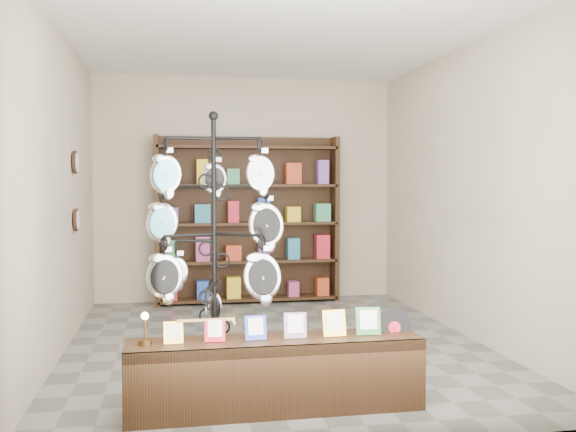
{
  "coord_description": "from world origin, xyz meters",
  "views": [
    {
      "loc": [
        -0.99,
        -6.15,
        1.59
      ],
      "look_at": [
        -0.05,
        -1.0,
        1.32
      ],
      "focal_mm": 40.0,
      "sensor_mm": 36.0,
      "label": 1
    }
  ],
  "objects": [
    {
      "name": "ground",
      "position": [
        0.0,
        0.0,
        0.0
      ],
      "size": [
        5.0,
        5.0,
        0.0
      ],
      "primitive_type": "plane",
      "color": "slate",
      "rests_on": "ground"
    },
    {
      "name": "wall_clocks",
      "position": [
        -1.97,
        0.8,
        1.5
      ],
      "size": [
        0.03,
        0.24,
        0.84
      ],
      "color": "black",
      "rests_on": "ground"
    },
    {
      "name": "front_shelf",
      "position": [
        -0.29,
        -1.8,
        0.25
      ],
      "size": [
        2.05,
        0.44,
        0.73
      ],
      "rotation": [
        0.0,
        0.0,
        0.01
      ],
      "color": "black",
      "rests_on": "ground"
    },
    {
      "name": "back_shelving",
      "position": [
        0.0,
        2.3,
        1.03
      ],
      "size": [
        2.42,
        0.36,
        2.2
      ],
      "color": "black",
      "rests_on": "ground"
    },
    {
      "name": "room_envelope",
      "position": [
        0.0,
        0.0,
        1.85
      ],
      "size": [
        5.0,
        5.0,
        5.0
      ],
      "color": "beige",
      "rests_on": "ground"
    },
    {
      "name": "display_tree",
      "position": [
        -0.69,
        -1.51,
        1.21
      ],
      "size": [
        1.08,
        0.95,
        2.1
      ],
      "rotation": [
        0.0,
        0.0,
        -0.09
      ],
      "color": "black",
      "rests_on": "ground"
    }
  ]
}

